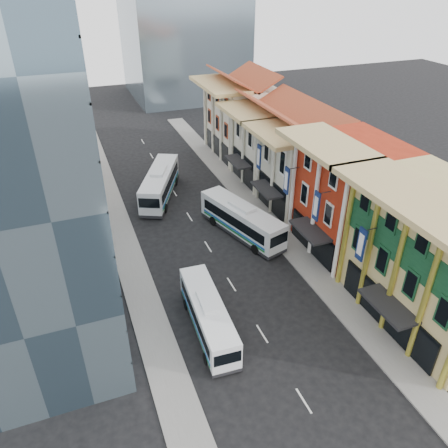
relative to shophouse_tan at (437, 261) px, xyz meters
name	(u,v)px	position (x,y,z in m)	size (l,w,h in m)	color
ground	(311,412)	(-14.00, -5.00, -6.00)	(200.00, 200.00, 0.00)	black
sidewalk_right	(277,232)	(-5.50, 17.00, -5.92)	(3.00, 90.00, 0.15)	slate
sidewalk_left	(131,262)	(-22.50, 17.00, -5.92)	(3.00, 90.00, 0.15)	slate
shophouse_tan	(437,261)	(0.00, 0.00, 0.00)	(8.00, 14.00, 12.00)	tan
shophouse_red	(351,197)	(0.00, 12.00, 0.00)	(8.00, 10.00, 12.00)	#A72A12
shophouse_cream_near	(304,171)	(0.00, 21.50, -1.00)	(8.00, 9.00, 10.00)	beige
shophouse_cream_mid	(271,146)	(0.00, 30.50, -1.00)	(8.00, 9.00, 10.00)	beige
shophouse_cream_far	(242,120)	(0.00, 41.00, -0.50)	(8.00, 12.00, 11.00)	beige
office_tower	(2,147)	(-31.00, 14.00, 9.00)	(12.00, 26.00, 30.00)	#425869
office_block_far	(37,144)	(-30.00, 37.00, 1.00)	(10.00, 18.00, 14.00)	gray
bus_left_near	(208,315)	(-18.07, 5.05, -4.32)	(2.45, 10.45, 3.35)	white
bus_left_far	(160,183)	(-16.00, 30.44, -4.00)	(2.93, 12.50, 4.01)	silver
bus_right	(242,219)	(-9.56, 18.12, -4.07)	(2.83, 12.06, 3.87)	silver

